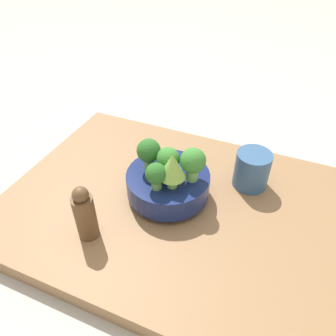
# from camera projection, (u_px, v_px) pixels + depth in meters

# --- Properties ---
(ground_plane) EXTENTS (6.00, 6.00, 0.00)m
(ground_plane) POSITION_uv_depth(u_px,v_px,m) (174.00, 215.00, 0.84)
(ground_plane) COLOR #ADA89E
(table) EXTENTS (0.83, 0.61, 0.04)m
(table) POSITION_uv_depth(u_px,v_px,m) (175.00, 209.00, 0.82)
(table) COLOR olive
(table) RESTS_ON ground_plane
(bowl) EXTENTS (0.20, 0.20, 0.07)m
(bowl) POSITION_uv_depth(u_px,v_px,m) (168.00, 184.00, 0.80)
(bowl) COLOR navy
(bowl) RESTS_ON table
(romanesco_piece_far) EXTENTS (0.06, 0.06, 0.09)m
(romanesco_piece_far) POSITION_uv_depth(u_px,v_px,m) (174.00, 167.00, 0.71)
(romanesco_piece_far) COLOR #7AB256
(romanesco_piece_far) RESTS_ON bowl
(broccoli_floret_back) EXTENTS (0.05, 0.05, 0.07)m
(broccoli_floret_back) POSITION_uv_depth(u_px,v_px,m) (156.00, 175.00, 0.72)
(broccoli_floret_back) COLOR #609347
(broccoli_floret_back) RESTS_ON bowl
(broccoli_floret_right) EXTENTS (0.06, 0.06, 0.08)m
(broccoli_floret_right) POSITION_uv_depth(u_px,v_px,m) (149.00, 152.00, 0.77)
(broccoli_floret_right) COLOR #609347
(broccoli_floret_right) RESTS_ON bowl
(broccoli_floret_center) EXTENTS (0.06, 0.06, 0.07)m
(broccoli_floret_center) POSITION_uv_depth(u_px,v_px,m) (168.00, 160.00, 0.75)
(broccoli_floret_center) COLOR #609347
(broccoli_floret_center) RESTS_ON bowl
(broccoli_floret_left) EXTENTS (0.06, 0.06, 0.08)m
(broccoli_floret_left) POSITION_uv_depth(u_px,v_px,m) (193.00, 162.00, 0.74)
(broccoli_floret_left) COLOR #7AB256
(broccoli_floret_left) RESTS_ON bowl
(cup) EXTENTS (0.09, 0.09, 0.10)m
(cup) POSITION_uv_depth(u_px,v_px,m) (252.00, 170.00, 0.83)
(cup) COLOR #33567F
(cup) RESTS_ON table
(pepper_mill) EXTENTS (0.05, 0.05, 0.14)m
(pepper_mill) POSITION_uv_depth(u_px,v_px,m) (85.00, 214.00, 0.69)
(pepper_mill) COLOR brown
(pepper_mill) RESTS_ON table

